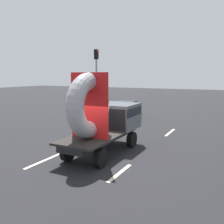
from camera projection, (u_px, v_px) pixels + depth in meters
ground_plane at (95, 158)px, 11.43m from camera, size 120.00×120.00×0.00m
flatbed_truck at (105, 116)px, 12.02m from camera, size 2.02×5.34×3.95m
distant_sedan at (124, 108)px, 22.84m from camera, size 1.83×4.28×1.40m
traffic_light at (96, 73)px, 23.23m from camera, size 0.42×0.36×6.22m
lane_dash_left_near at (46, 160)px, 11.14m from camera, size 0.16×2.55×0.01m
lane_dash_left_far at (122, 127)px, 18.37m from camera, size 0.16×2.46×0.01m
lane_dash_right_near at (120, 173)px, 9.67m from camera, size 0.16×2.00×0.01m
lane_dash_right_far at (170, 132)px, 16.51m from camera, size 0.16×2.25×0.01m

